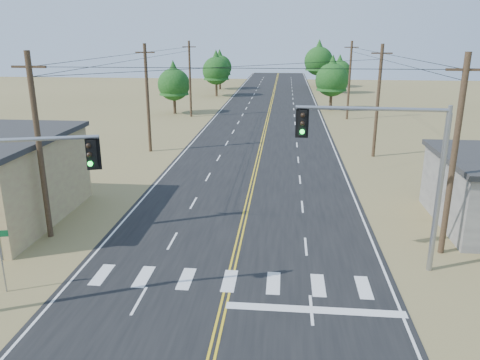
# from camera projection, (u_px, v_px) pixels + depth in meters

# --- Properties ---
(road) EXTENTS (15.00, 200.00, 0.02)m
(road) POSITION_uv_depth(u_px,v_px,m) (258.00, 159.00, 42.17)
(road) COLOR black
(road) RESTS_ON ground
(utility_pole_left_near) EXTENTS (1.80, 0.30, 10.00)m
(utility_pole_left_near) POSITION_uv_depth(u_px,v_px,m) (39.00, 147.00, 24.51)
(utility_pole_left_near) COLOR #4C3826
(utility_pole_left_near) RESTS_ON ground
(utility_pole_left_mid) EXTENTS (1.80, 0.30, 10.00)m
(utility_pole_left_mid) POSITION_uv_depth(u_px,v_px,m) (148.00, 98.00, 43.52)
(utility_pole_left_mid) COLOR #4C3826
(utility_pole_left_mid) RESTS_ON ground
(utility_pole_left_far) EXTENTS (1.80, 0.30, 10.00)m
(utility_pole_left_far) POSITION_uv_depth(u_px,v_px,m) (190.00, 79.00, 62.53)
(utility_pole_left_far) COLOR #4C3826
(utility_pole_left_far) RESTS_ON ground
(utility_pole_right_near) EXTENTS (1.80, 0.30, 10.00)m
(utility_pole_right_near) POSITION_uv_depth(u_px,v_px,m) (454.00, 156.00, 22.58)
(utility_pole_right_near) COLOR #4C3826
(utility_pole_right_near) RESTS_ON ground
(utility_pole_right_mid) EXTENTS (1.80, 0.30, 10.00)m
(utility_pole_right_mid) POSITION_uv_depth(u_px,v_px,m) (378.00, 101.00, 41.59)
(utility_pole_right_mid) COLOR #4C3826
(utility_pole_right_mid) RESTS_ON ground
(utility_pole_right_far) EXTENTS (1.80, 0.30, 10.00)m
(utility_pole_right_far) POSITION_uv_depth(u_px,v_px,m) (349.00, 80.00, 60.60)
(utility_pole_right_far) COLOR #4C3826
(utility_pole_right_far) RESTS_ON ground
(signal_mast_right) EXTENTS (6.72, 0.60, 7.84)m
(signal_mast_right) POSITION_uv_depth(u_px,v_px,m) (398.00, 161.00, 20.99)
(signal_mast_right) COLOR gray
(signal_mast_right) RESTS_ON ground
(street_sign) EXTENTS (0.84, 0.24, 2.88)m
(street_sign) POSITION_uv_depth(u_px,v_px,m) (0.00, 251.00, 19.85)
(street_sign) COLOR gray
(street_sign) RESTS_ON ground
(tree_left_near) EXTENTS (4.46, 4.46, 7.43)m
(tree_left_near) POSITION_uv_depth(u_px,v_px,m) (174.00, 81.00, 65.12)
(tree_left_near) COLOR #3F2D1E
(tree_left_near) RESTS_ON ground
(tree_left_mid) EXTENTS (4.94, 4.94, 8.24)m
(tree_left_mid) POSITION_uv_depth(u_px,v_px,m) (216.00, 68.00, 83.87)
(tree_left_mid) COLOR #3F2D1E
(tree_left_mid) RESTS_ON ground
(tree_left_far) EXTENTS (4.82, 4.82, 8.03)m
(tree_left_far) POSITION_uv_depth(u_px,v_px,m) (220.00, 65.00, 94.77)
(tree_left_far) COLOR #3F2D1E
(tree_left_far) RESTS_ON ground
(tree_right_near) EXTENTS (4.81, 4.81, 8.02)m
(tree_right_near) POSITION_uv_depth(u_px,v_px,m) (332.00, 76.00, 68.21)
(tree_right_near) COLOR #3F2D1E
(tree_right_near) RESTS_ON ground
(tree_right_mid) EXTENTS (4.37, 4.37, 7.29)m
(tree_right_mid) POSITION_uv_depth(u_px,v_px,m) (339.00, 69.00, 88.23)
(tree_right_mid) COLOR #3F2D1E
(tree_right_mid) RESTS_ON ground
(tree_right_far) EXTENTS (5.94, 5.94, 9.90)m
(tree_right_far) POSITION_uv_depth(u_px,v_px,m) (319.00, 58.00, 97.67)
(tree_right_far) COLOR #3F2D1E
(tree_right_far) RESTS_ON ground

